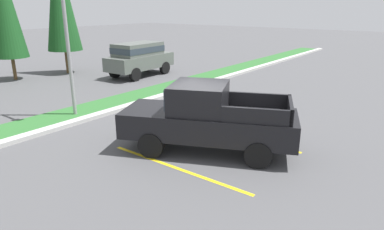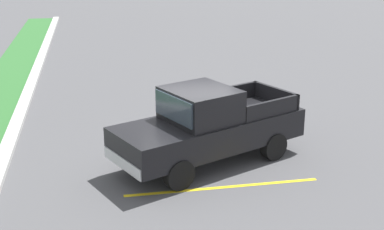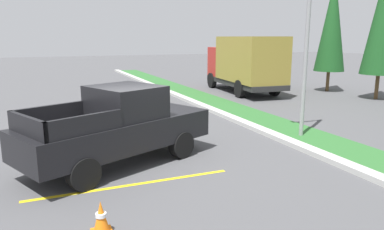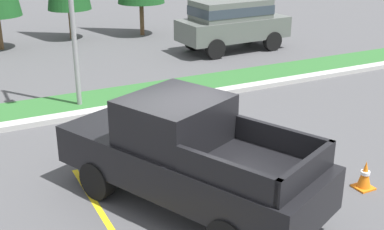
% 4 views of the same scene
% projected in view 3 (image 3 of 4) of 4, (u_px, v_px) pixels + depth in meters
% --- Properties ---
extents(ground_plane, '(120.00, 120.00, 0.00)m').
position_uv_depth(ground_plane, '(137.00, 163.00, 10.01)').
color(ground_plane, '#4C4C4F').
extents(parking_line_near, '(0.12, 4.80, 0.01)m').
position_uv_depth(parking_line_near, '(109.00, 148.00, 11.35)').
color(parking_line_near, yellow).
rests_on(parking_line_near, ground).
extents(parking_line_far, '(0.12, 4.80, 0.01)m').
position_uv_depth(parking_line_far, '(133.00, 185.00, 8.55)').
color(parking_line_far, yellow).
rests_on(parking_line_far, ground).
extents(curb_strip, '(56.00, 0.40, 0.15)m').
position_uv_depth(curb_strip, '(288.00, 141.00, 11.88)').
color(curb_strip, '#B2B2AD').
rests_on(curb_strip, ground).
extents(grass_median, '(56.00, 1.80, 0.06)m').
position_uv_depth(grass_median, '(315.00, 139.00, 12.30)').
color(grass_median, '#2D662D').
rests_on(grass_median, ground).
extents(pickup_truck_main, '(3.88, 5.53, 2.10)m').
position_uv_depth(pickup_truck_main, '(119.00, 126.00, 9.77)').
color(pickup_truck_main, black).
rests_on(pickup_truck_main, ground).
extents(cargo_truck_distant, '(6.96, 2.95, 3.40)m').
position_uv_depth(cargo_truck_distant, '(245.00, 63.00, 22.37)').
color(cargo_truck_distant, black).
rests_on(cargo_truck_distant, ground).
extents(street_light, '(0.24, 1.49, 6.51)m').
position_uv_depth(street_light, '(304.00, 23.00, 11.83)').
color(street_light, gray).
rests_on(street_light, ground).
extents(cypress_tree_leftmost, '(1.84, 1.84, 7.09)m').
position_uv_depth(cypress_tree_leftmost, '(332.00, 24.00, 22.55)').
color(cypress_tree_leftmost, brown).
rests_on(cypress_tree_leftmost, ground).
extents(cypress_tree_left_inner, '(1.99, 1.99, 7.66)m').
position_uv_depth(cypress_tree_left_inner, '(384.00, 15.00, 19.48)').
color(cypress_tree_left_inner, brown).
rests_on(cypress_tree_left_inner, ground).
extents(traffic_cone, '(0.36, 0.36, 0.60)m').
position_uv_depth(traffic_cone, '(101.00, 218.00, 6.38)').
color(traffic_cone, orange).
rests_on(traffic_cone, ground).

